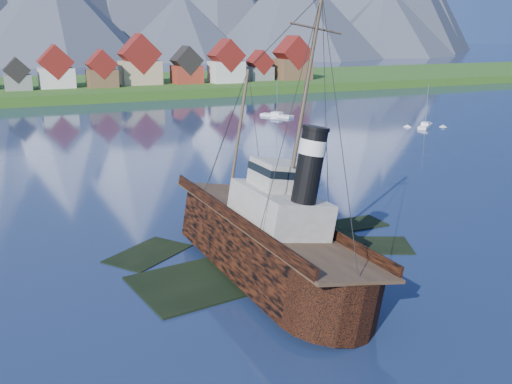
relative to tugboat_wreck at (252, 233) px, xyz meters
name	(u,v)px	position (x,y,z in m)	size (l,w,h in m)	color
ground	(256,261)	(0.79, 0.95, -3.23)	(1400.00, 1400.00, 0.00)	#182544
shoal	(263,254)	(2.57, 3.10, -3.58)	(31.71, 21.24, 1.14)	black
shore_bank	(59,92)	(0.79, 170.95, -3.23)	(600.00, 80.00, 3.20)	#2B4D16
seawall	(73,104)	(0.79, 132.95, -3.23)	(600.00, 2.50, 2.00)	#3F3D38
tugboat_wreck	(252,233)	(0.00, 0.00, 0.00)	(7.57, 32.60, 25.83)	black
sailboat_d	(425,126)	(68.04, 55.88, -3.00)	(6.98, 6.04, 10.13)	white
sailboat_e	(277,116)	(44.60, 84.47, -3.01)	(6.47, 8.85, 10.39)	white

